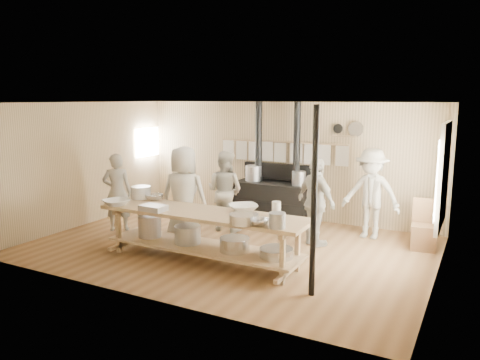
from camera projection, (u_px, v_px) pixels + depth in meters
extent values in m
plane|color=brown|center=(229.00, 246.00, 8.57)|extent=(7.00, 7.00, 0.00)
plane|color=tan|center=(283.00, 160.00, 10.52)|extent=(7.00, 0.00, 7.00)
plane|color=tan|center=(137.00, 204.00, 6.17)|extent=(7.00, 0.00, 7.00)
plane|color=tan|center=(86.00, 164.00, 9.96)|extent=(0.00, 5.00, 5.00)
plane|color=tan|center=(441.00, 195.00, 6.73)|extent=(0.00, 5.00, 5.00)
plane|color=#BAAA8A|center=(229.00, 103.00, 8.12)|extent=(7.00, 7.00, 0.00)
cube|color=beige|center=(444.00, 175.00, 7.23)|extent=(0.06, 1.35, 1.65)
plane|color=white|center=(441.00, 175.00, 7.25)|extent=(0.00, 1.50, 1.50)
cube|color=beige|center=(440.00, 175.00, 7.25)|extent=(0.02, 0.03, 1.50)
plane|color=white|center=(147.00, 142.00, 11.62)|extent=(0.00, 0.90, 0.90)
cube|color=black|center=(276.00, 202.00, 10.32)|extent=(1.80, 0.70, 0.85)
cube|color=black|center=(275.00, 218.00, 10.38)|extent=(1.90, 0.75, 0.10)
cube|color=black|center=(281.00, 172.00, 10.47)|extent=(1.80, 0.12, 0.35)
cylinder|color=black|center=(259.00, 142.00, 10.35)|extent=(0.15, 0.15, 1.75)
cylinder|color=black|center=(297.00, 144.00, 9.93)|extent=(0.15, 0.15, 1.75)
cylinder|color=#B2B2B7|center=(253.00, 173.00, 10.47)|extent=(0.36, 0.36, 0.34)
cylinder|color=gray|center=(299.00, 178.00, 9.92)|extent=(0.30, 0.30, 0.30)
cylinder|color=#A17F5C|center=(282.00, 142.00, 10.36)|extent=(3.00, 0.04, 0.04)
cube|color=white|center=(229.00, 149.00, 11.02)|extent=(0.28, 0.01, 0.46)
cube|color=white|center=(241.00, 150.00, 10.86)|extent=(0.28, 0.01, 0.46)
cube|color=white|center=(254.00, 150.00, 10.71)|extent=(0.28, 0.01, 0.46)
cube|color=white|center=(268.00, 151.00, 10.55)|extent=(0.28, 0.01, 0.46)
cube|color=white|center=(282.00, 152.00, 10.40)|extent=(0.28, 0.01, 0.46)
cube|color=white|center=(296.00, 153.00, 10.24)|extent=(0.28, 0.01, 0.46)
cube|color=white|center=(311.00, 153.00, 10.08)|extent=(0.28, 0.01, 0.46)
cube|color=white|center=(326.00, 154.00, 9.93)|extent=(0.28, 0.01, 0.46)
cube|color=white|center=(341.00, 155.00, 9.77)|extent=(0.28, 0.01, 0.46)
cube|color=#A17F5C|center=(345.00, 136.00, 9.70)|extent=(0.50, 0.14, 0.03)
cylinder|color=black|center=(338.00, 129.00, 9.76)|extent=(0.20, 0.04, 0.20)
cylinder|color=silver|center=(356.00, 129.00, 9.59)|extent=(0.32, 0.03, 0.32)
cube|color=#A17F5C|center=(202.00, 213.00, 7.64)|extent=(3.60, 0.90, 0.06)
cube|color=#A17F5C|center=(203.00, 247.00, 7.74)|extent=(3.40, 0.80, 0.04)
cube|color=#A17F5C|center=(203.00, 250.00, 7.75)|extent=(3.30, 0.06, 0.06)
cube|color=#A17F5C|center=(118.00, 229.00, 8.16)|extent=(0.07, 0.07, 0.85)
cube|color=#A17F5C|center=(141.00, 221.00, 8.68)|extent=(0.07, 0.07, 0.85)
cube|color=#A17F5C|center=(283.00, 257.00, 6.73)|extent=(0.07, 0.07, 0.85)
cube|color=#A17F5C|center=(298.00, 245.00, 7.26)|extent=(0.07, 0.07, 0.85)
cylinder|color=#B2B2B7|center=(150.00, 226.00, 8.21)|extent=(0.40, 0.40, 0.38)
cylinder|color=gray|center=(188.00, 234.00, 7.85)|extent=(0.44, 0.44, 0.30)
cylinder|color=silver|center=(235.00, 244.00, 7.44)|extent=(0.48, 0.48, 0.22)
cylinder|color=silver|center=(275.00, 254.00, 7.12)|extent=(0.52, 0.52, 0.14)
cylinder|color=black|center=(314.00, 203.00, 6.22)|extent=(0.08, 0.08, 2.60)
imported|color=#AEAA9A|center=(117.00, 192.00, 9.49)|extent=(0.69, 0.64, 1.59)
imported|color=#AEAA9A|center=(225.00, 191.00, 9.50)|extent=(0.81, 0.64, 1.63)
imported|color=#AEAA9A|center=(184.00, 196.00, 8.54)|extent=(0.99, 0.74, 1.83)
imported|color=#AEAA9A|center=(316.00, 202.00, 8.48)|extent=(1.02, 0.85, 1.64)
imported|color=#AEAA9A|center=(371.00, 194.00, 8.95)|extent=(1.19, 0.77, 1.75)
cube|color=brown|center=(423.00, 237.00, 8.36)|extent=(0.47, 0.47, 0.45)
cube|color=brown|center=(425.00, 212.00, 8.47)|extent=(0.42, 0.09, 0.50)
imported|color=white|center=(116.00, 203.00, 8.05)|extent=(0.56, 0.56, 0.11)
imported|color=silver|center=(154.00, 197.00, 8.49)|extent=(0.44, 0.44, 0.10)
imported|color=white|center=(243.00, 208.00, 7.64)|extent=(0.66, 0.66, 0.11)
imported|color=silver|center=(259.00, 222.00, 6.79)|extent=(0.41, 0.41, 0.10)
cube|color=#B2B2B7|center=(153.00, 208.00, 7.68)|extent=(0.43, 0.30, 0.09)
cylinder|color=silver|center=(244.00, 219.00, 6.90)|extent=(0.50, 0.50, 0.14)
cylinder|color=gray|center=(277.00, 220.00, 6.65)|extent=(0.30, 0.30, 0.22)
cylinder|color=white|center=(141.00, 192.00, 8.62)|extent=(0.38, 0.38, 0.23)
cylinder|color=white|center=(276.00, 208.00, 7.36)|extent=(0.17, 0.17, 0.23)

